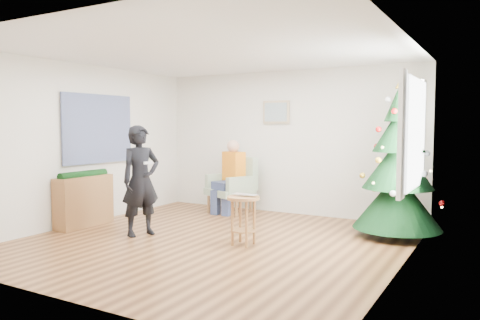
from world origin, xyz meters
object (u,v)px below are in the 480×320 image
Objects in this scene: christmas_tree at (398,166)px; console at (84,201)px; armchair at (233,192)px; standing_man at (141,181)px; stool at (243,220)px.

christmas_tree is 2.26× the size of console.
console is (-1.44, -2.22, 0.02)m from armchair.
armchair is 2.29m from standing_man.
console reaches higher than stool.
standing_man is at bearing -1.58° from console.
standing_man is at bearing -171.20° from stool.
console is (-4.48, -1.75, -0.62)m from christmas_tree.
standing_man is at bearing -151.65° from christmas_tree.
stool is 1.66m from standing_man.
stool is at bearing -31.71° from armchair.
stool is at bearing -138.09° from christmas_tree.
standing_man is 1.61× the size of console.
christmas_tree is at bearing 41.91° from stool.
christmas_tree reaches higher than armchair.
christmas_tree is at bearing 20.42° from console.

